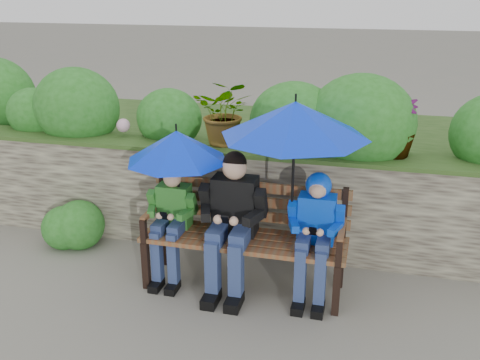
% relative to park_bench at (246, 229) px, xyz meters
% --- Properties ---
extents(ground, '(60.00, 60.00, 0.00)m').
position_rel_park_bench_xyz_m(ground, '(-0.07, -0.05, -0.53)').
color(ground, slate).
rests_on(ground, ground).
extents(garden_backdrop, '(8.00, 2.87, 1.80)m').
position_rel_park_bench_xyz_m(garden_backdrop, '(-0.06, 1.55, 0.11)').
color(garden_backdrop, '#443D34').
rests_on(garden_backdrop, ground).
extents(park_bench, '(1.75, 0.51, 0.92)m').
position_rel_park_bench_xyz_m(park_bench, '(0.00, 0.00, 0.00)').
color(park_bench, black).
rests_on(park_bench, ground).
extents(boy_left, '(0.43, 0.49, 1.04)m').
position_rel_park_bench_xyz_m(boy_left, '(-0.66, -0.07, 0.07)').
color(boy_left, '#20681A').
rests_on(boy_left, ground).
extents(boy_middle, '(0.56, 0.65, 1.21)m').
position_rel_park_bench_xyz_m(boy_middle, '(-0.10, -0.09, 0.14)').
color(boy_middle, black).
rests_on(boy_middle, ground).
extents(boy_right, '(0.46, 0.55, 1.08)m').
position_rel_park_bench_xyz_m(boy_right, '(0.60, -0.06, 0.13)').
color(boy_right, '#1137BB').
rests_on(boy_right, ground).
extents(umbrella_left, '(0.88, 0.88, 0.73)m').
position_rel_park_bench_xyz_m(umbrella_left, '(-0.60, -0.01, 0.70)').
color(umbrella_left, '#032ADD').
rests_on(umbrella_left, ground).
extents(umbrella_right, '(1.19, 1.19, 1.01)m').
position_rel_park_bench_xyz_m(umbrella_right, '(0.40, -0.04, 1.00)').
color(umbrella_right, '#032ADD').
rests_on(umbrella_right, ground).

